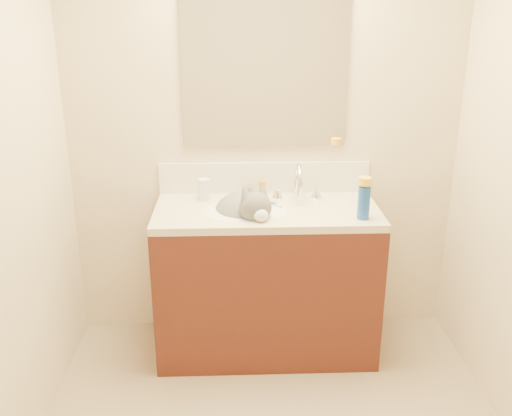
{
  "coord_description": "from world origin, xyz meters",
  "views": [
    {
      "loc": [
        -0.17,
        -1.88,
        1.91
      ],
      "look_at": [
        -0.06,
        0.92,
        0.88
      ],
      "focal_mm": 40.0,
      "sensor_mm": 36.0,
      "label": 1
    }
  ],
  "objects": [
    {
      "name": "silver_jar",
      "position": [
        -0.09,
        1.18,
        0.89
      ],
      "size": [
        0.06,
        0.06,
        0.06
      ],
      "primitive_type": "cylinder",
      "rotation": [
        0.0,
        0.0,
        -0.18
      ],
      "color": "#B7B7BC",
      "rests_on": "counter_slab"
    },
    {
      "name": "cat",
      "position": [
        -0.11,
        0.96,
        0.84
      ],
      "size": [
        0.45,
        0.48,
        0.34
      ],
      "rotation": [
        0.0,
        0.0,
        0.38
      ],
      "color": "#565356",
      "rests_on": "basin"
    },
    {
      "name": "spray_cap",
      "position": [
        0.48,
        0.8,
        1.06
      ],
      "size": [
        0.07,
        0.07,
        0.04
      ],
      "primitive_type": "cylinder",
      "rotation": [
        0.0,
        0.0,
        0.03
      ],
      "color": "yellow",
      "rests_on": "spray_can"
    },
    {
      "name": "pill_bottle",
      "position": [
        -0.34,
        1.13,
        0.92
      ],
      "size": [
        0.07,
        0.07,
        0.12
      ],
      "primitive_type": "cylinder",
      "rotation": [
        0.0,
        0.0,
        -0.12
      ],
      "color": "silver",
      "rests_on": "counter_slab"
    },
    {
      "name": "toothbrush_head",
      "position": [
        0.04,
        1.03,
        0.87
      ],
      "size": [
        0.03,
        0.04,
        0.02
      ],
      "primitive_type": "cube",
      "rotation": [
        0.0,
        0.0,
        0.58
      ],
      "color": "#5A94C0",
      "rests_on": "counter_slab"
    },
    {
      "name": "toothbrush",
      "position": [
        0.04,
        1.03,
        0.86
      ],
      "size": [
        0.08,
        0.12,
        0.01
      ],
      "primitive_type": "cube",
      "rotation": [
        0.0,
        0.0,
        0.58
      ],
      "color": "silver",
      "rests_on": "counter_slab"
    },
    {
      "name": "mirror",
      "position": [
        0.0,
        1.24,
        1.54
      ],
      "size": [
        0.9,
        0.02,
        0.8
      ],
      "primitive_type": "cube",
      "color": "white",
      "rests_on": "room_shell"
    },
    {
      "name": "backsplash",
      "position": [
        0.0,
        1.24,
        0.95
      ],
      "size": [
        1.2,
        0.02,
        0.18
      ],
      "primitive_type": "cube",
      "color": "silver",
      "rests_on": "counter_slab"
    },
    {
      "name": "spray_can",
      "position": [
        0.48,
        0.8,
        0.94
      ],
      "size": [
        0.06,
        0.06,
        0.17
      ],
      "primitive_type": "cylinder",
      "rotation": [
        0.0,
        0.0,
        0.03
      ],
      "color": "#1746A5",
      "rests_on": "counter_slab"
    },
    {
      "name": "vanity_cabinet",
      "position": [
        0.0,
        0.97,
        0.41
      ],
      "size": [
        1.2,
        0.55,
        0.82
      ],
      "primitive_type": "cube",
      "color": "#441A12",
      "rests_on": "ground"
    },
    {
      "name": "pill_label",
      "position": [
        -0.34,
        1.13,
        0.9
      ],
      "size": [
        0.07,
        0.07,
        0.04
      ],
      "primitive_type": "cylinder",
      "rotation": [
        0.0,
        0.0,
        -0.12
      ],
      "color": "#F95029",
      "rests_on": "pill_bottle"
    },
    {
      "name": "room_shell",
      "position": [
        0.0,
        0.0,
        1.49
      ],
      "size": [
        2.24,
        2.54,
        2.52
      ],
      "color": "beige",
      "rests_on": "ground"
    },
    {
      "name": "counter_slab",
      "position": [
        0.0,
        0.97,
        0.84
      ],
      "size": [
        1.2,
        0.55,
        0.04
      ],
      "primitive_type": "cube",
      "color": "beige",
      "rests_on": "vanity_cabinet"
    },
    {
      "name": "amber_bottle",
      "position": [
        -0.01,
        1.18,
        0.9
      ],
      "size": [
        0.04,
        0.04,
        0.09
      ],
      "primitive_type": "cylinder",
      "rotation": [
        0.0,
        0.0,
        -0.25
      ],
      "color": "orange",
      "rests_on": "counter_slab"
    },
    {
      "name": "basin",
      "position": [
        -0.12,
        0.94,
        0.79
      ],
      "size": [
        0.45,
        0.36,
        0.14
      ],
      "primitive_type": "ellipsoid",
      "color": "white",
      "rests_on": "vanity_cabinet"
    },
    {
      "name": "faucet",
      "position": [
        0.18,
        1.11,
        0.95
      ],
      "size": [
        0.28,
        0.2,
        0.21
      ],
      "color": "silver",
      "rests_on": "counter_slab"
    }
  ]
}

